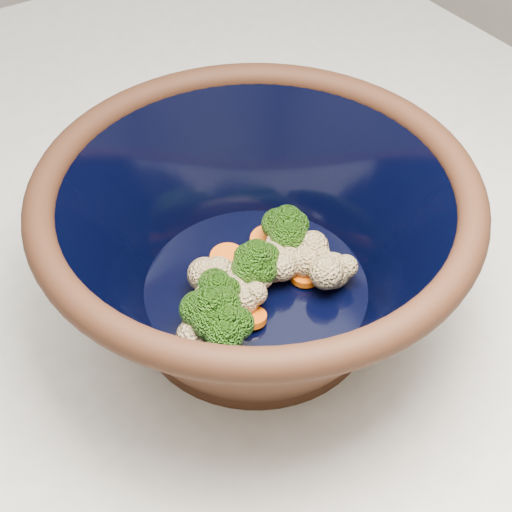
{
  "coord_description": "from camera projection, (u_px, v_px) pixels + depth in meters",
  "views": [
    {
      "loc": [
        -0.19,
        -0.46,
        1.4
      ],
      "look_at": [
        0.04,
        -0.1,
        0.97
      ],
      "focal_mm": 50.0,
      "sensor_mm": 36.0,
      "label": 1
    }
  ],
  "objects": [
    {
      "name": "counter",
      "position": [
        192.0,
        479.0,
        1.02
      ],
      "size": [
        1.2,
        1.2,
        0.9
      ],
      "primitive_type": "cube",
      "color": "beige",
      "rests_on": "ground"
    },
    {
      "name": "mixing_bowl",
      "position": [
        256.0,
        243.0,
        0.59
      ],
      "size": [
        0.39,
        0.39,
        0.16
      ],
      "rotation": [
        0.0,
        0.0,
        -0.17
      ],
      "color": "black",
      "rests_on": "counter"
    },
    {
      "name": "vegetable_pile",
      "position": [
        252.0,
        276.0,
        0.6
      ],
      "size": [
        0.17,
        0.12,
        0.06
      ],
      "color": "#608442",
      "rests_on": "mixing_bowl"
    }
  ]
}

